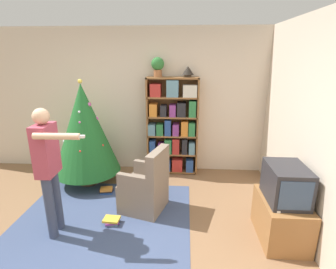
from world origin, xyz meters
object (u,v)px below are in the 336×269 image
at_px(christmas_tree, 85,129).
at_px(table_lamp, 188,71).
at_px(television, 286,183).
at_px(standing_person, 48,163).
at_px(armchair, 146,188).
at_px(bookshelf, 173,127).
at_px(potted_plant, 158,65).

relative_size(christmas_tree, table_lamp, 8.83).
bearing_deg(table_lamp, television, -57.76).
bearing_deg(standing_person, table_lamp, 137.95).
bearing_deg(table_lamp, armchair, -113.46).
distance_m(bookshelf, television, 2.26).
relative_size(standing_person, potted_plant, 4.78).
bearing_deg(television, christmas_tree, 155.92).
bearing_deg(standing_person, christmas_tree, -178.33).
relative_size(television, christmas_tree, 0.32).
bearing_deg(television, armchair, 163.44).
xyz_separation_m(christmas_tree, table_lamp, (1.67, 0.54, 0.91)).
bearing_deg(armchair, potted_plant, -165.59).
relative_size(armchair, potted_plant, 2.80).
bearing_deg(bookshelf, table_lamp, 1.71).
bearing_deg(standing_person, bookshelf, 142.64).
bearing_deg(table_lamp, bookshelf, -178.29).
bearing_deg(christmas_tree, potted_plant, 25.02).
xyz_separation_m(armchair, standing_person, (-1.02, -0.60, 0.61)).
xyz_separation_m(bookshelf, armchair, (-0.31, -1.28, -0.55)).
height_order(bookshelf, standing_person, bookshelf).
height_order(bookshelf, television, bookshelf).
distance_m(television, standing_person, 2.72).
relative_size(bookshelf, christmas_tree, 1.00).
xyz_separation_m(armchair, potted_plant, (0.05, 1.29, 1.63)).
xyz_separation_m(television, standing_person, (-2.72, -0.09, 0.21)).
relative_size(christmas_tree, potted_plant, 5.37).
relative_size(bookshelf, armchair, 1.91).
bearing_deg(christmas_tree, bookshelf, 20.58).
xyz_separation_m(bookshelf, television, (1.38, -1.79, -0.15)).
xyz_separation_m(bookshelf, christmas_tree, (-1.42, -0.53, 0.08)).
bearing_deg(bookshelf, standing_person, -125.37).
xyz_separation_m(potted_plant, table_lamp, (0.51, 0.00, -0.09)).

